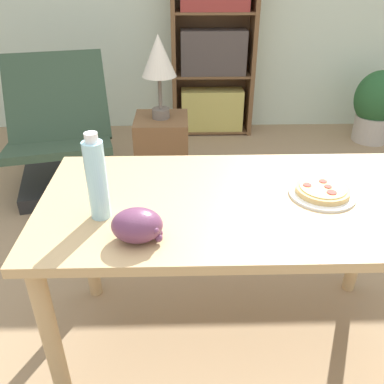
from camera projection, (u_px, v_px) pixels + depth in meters
The scene contains 10 objects.
ground_plane at pixel (216, 344), 1.76m from camera, with size 14.00×14.00×0.00m, color #9E7F5B.
dining_table at pixel (237, 221), 1.48m from camera, with size 1.39×0.71×0.72m.
pizza_on_plate at pixel (322, 191), 1.44m from camera, with size 0.23×0.23×0.04m.
grape_bunch at pixel (138, 225), 1.20m from camera, with size 0.15×0.12×0.10m.
drink_bottle at pixel (97, 179), 1.26m from camera, with size 0.06×0.06×0.29m.
lounge_chair_near at pixel (63, 150), 2.82m from camera, with size 0.81×0.89×0.88m.
bookshelf at pixel (213, 49), 3.50m from camera, with size 0.72×0.28×1.58m.
side_table at pixel (163, 158), 2.72m from camera, with size 0.34×0.34×0.56m.
table_lamp at pixel (159, 60), 2.40m from camera, with size 0.21×0.21×0.51m.
potted_plant_floor at pixel (377, 106), 3.52m from camera, with size 0.41×0.34×0.62m.
Camera 1 is at (-0.14, -1.18, 1.46)m, focal length 38.00 mm.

